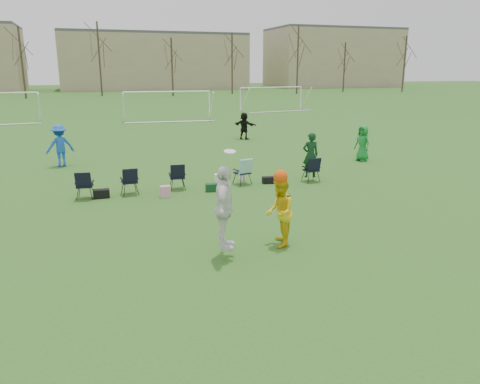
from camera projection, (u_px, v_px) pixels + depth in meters
name	position (u px, v px, depth m)	size (l,w,h in m)	color
ground	(236.00, 282.00, 9.75)	(260.00, 260.00, 0.00)	#2B581B
fielder_blue	(60.00, 146.00, 21.07)	(1.23, 0.70, 1.90)	blue
fielder_green_far	(363.00, 143.00, 22.38)	(0.83, 0.54, 1.70)	#167C2E
fielder_black	(244.00, 126.00, 29.25)	(1.55, 0.50, 1.68)	black
center_contest	(252.00, 210.00, 11.10)	(2.42, 1.50, 2.56)	white
sideline_setup	(218.00, 173.00, 17.39)	(9.16, 1.85, 1.92)	#0D3217
goal_mid	(167.00, 97.00, 39.86)	(7.40, 0.63, 2.46)	white
goal_right	(272.00, 92.00, 48.97)	(7.35, 1.14, 2.46)	white
tree_line	(102.00, 63.00, 72.70)	(110.28, 3.28, 11.40)	#382B21
building_row	(129.00, 60.00, 98.45)	(126.00, 16.00, 13.00)	tan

